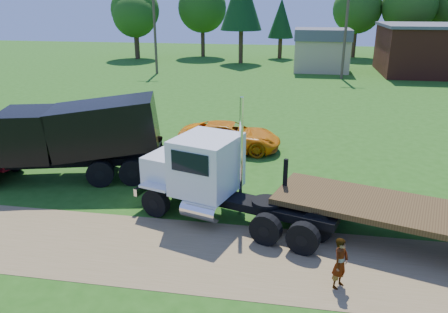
% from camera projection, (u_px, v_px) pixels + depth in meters
% --- Properties ---
extents(ground, '(140.00, 140.00, 0.00)m').
position_uv_depth(ground, '(236.00, 257.00, 13.95)').
color(ground, '#225312').
rests_on(ground, ground).
extents(dirt_track, '(120.00, 4.20, 0.01)m').
position_uv_depth(dirt_track, '(236.00, 257.00, 13.95)').
color(dirt_track, olive).
rests_on(dirt_track, ground).
extents(white_semi_tractor, '(7.69, 4.46, 4.56)m').
position_uv_depth(white_semi_tractor, '(209.00, 176.00, 16.25)').
color(white_semi_tractor, black).
rests_on(white_semi_tractor, ground).
extents(black_dump_truck, '(8.78, 4.71, 3.73)m').
position_uv_depth(black_dump_truck, '(71.00, 135.00, 19.51)').
color(black_dump_truck, black).
rests_on(black_dump_truck, ground).
extents(orange_pickup, '(5.53, 2.62, 1.52)m').
position_uv_depth(orange_pickup, '(230.00, 136.00, 23.70)').
color(orange_pickup, orange).
rests_on(orange_pickup, ground).
extents(flatbed_trailer, '(9.45, 5.24, 2.32)m').
position_uv_depth(flatbed_trailer, '(411.00, 217.00, 14.40)').
color(flatbed_trailer, '#3E2B13').
rests_on(flatbed_trailer, ground).
extents(spectator_a, '(0.63, 0.68, 1.55)m').
position_uv_depth(spectator_a, '(340.00, 263.00, 12.28)').
color(spectator_a, '#999999').
rests_on(spectator_a, ground).
extents(spectator_b, '(1.04, 0.89, 1.86)m').
position_uv_depth(spectator_b, '(159.00, 155.00, 20.43)').
color(spectator_b, '#999999').
rests_on(spectator_b, ground).
extents(tan_shed, '(6.20, 5.40, 4.70)m').
position_uv_depth(tan_shed, '(322.00, 49.00, 49.58)').
color(tan_shed, tan).
rests_on(tan_shed, ground).
extents(utility_poles, '(42.20, 0.28, 9.00)m').
position_uv_depth(utility_poles, '(346.00, 32.00, 43.85)').
color(utility_poles, brown).
rests_on(utility_poles, ground).
extents(tree_row, '(53.71, 15.49, 11.86)m').
position_uv_depth(tree_row, '(324.00, 7.00, 58.01)').
color(tree_row, '#3C2718').
rests_on(tree_row, ground).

